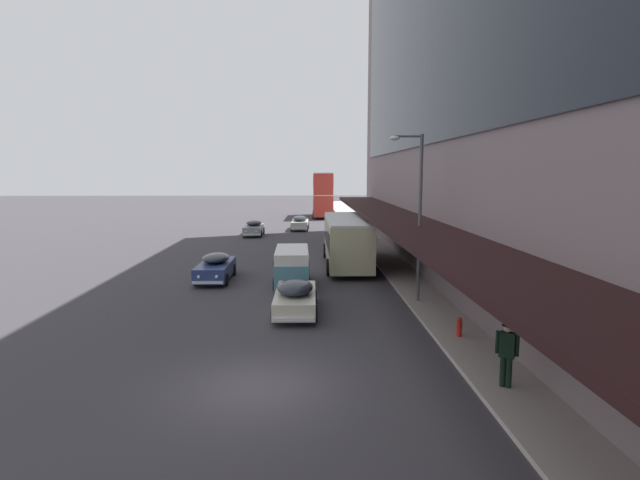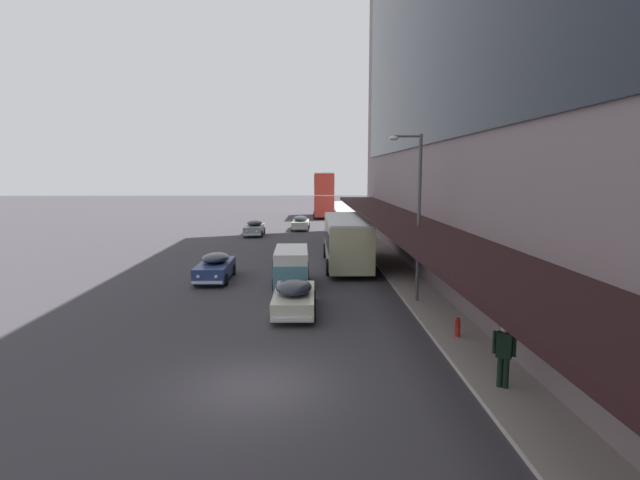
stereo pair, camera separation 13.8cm
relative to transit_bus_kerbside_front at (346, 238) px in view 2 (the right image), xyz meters
The scene contains 12 objects.
ground 18.81m from the transit_bus_kerbside_front, 102.41° to the right, with size 240.00×240.00×0.00m, color #3A363B.
sidewalk_kerb 19.65m from the transit_bus_kerbside_front, 69.12° to the right, with size 10.00×180.00×0.15m, color #AC9E98.
transit_bus_kerbside_front is the anchor object (origin of this frame).
transit_bus_kerbside_rear 36.21m from the transit_bus_kerbside_front, 90.24° to the left, with size 3.01×9.45×6.02m.
sedan_second_near 8.74m from the transit_bus_kerbside_front, 152.45° to the right, with size 1.83×4.67×1.48m.
sedan_trailing_near 11.30m from the transit_bus_kerbside_front, 105.99° to the right, with size 1.92×4.68×1.45m.
sedan_oncoming_rear 21.05m from the transit_bus_kerbside_front, 98.70° to the left, with size 1.94×4.65×1.50m.
sedan_second_mid 17.89m from the transit_bus_kerbside_front, 115.10° to the left, with size 1.82×4.61×1.46m.
vw_van 6.32m from the transit_bus_kerbside_front, 122.51° to the right, with size 1.94×4.57×1.96m.
pedestrian_at_kerb 19.03m from the transit_bus_kerbside_front, 81.53° to the right, with size 0.55×0.41×1.86m.
street_lamp 10.08m from the transit_bus_kerbside_front, 76.00° to the right, with size 1.50×0.28×7.53m.
fire_hydrant 14.85m from the transit_bus_kerbside_front, 78.85° to the right, with size 0.20×0.40×0.70m.
Camera 2 is at (1.47, -13.40, 5.98)m, focal length 28.00 mm.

